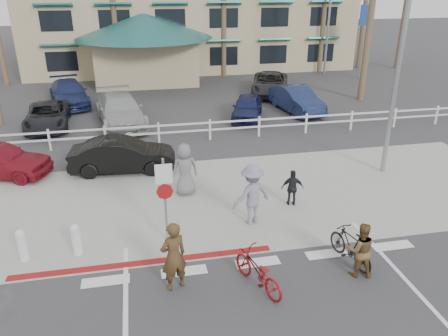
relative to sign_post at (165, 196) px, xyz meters
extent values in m
plane|color=#333335|center=(2.30, -2.20, -1.45)|extent=(140.00, 140.00, 0.00)
cube|color=#333335|center=(2.30, -4.20, -1.45)|extent=(12.00, 16.00, 0.01)
cube|color=gray|center=(2.30, 2.30, -1.44)|extent=(22.00, 7.00, 0.01)
cube|color=#333335|center=(2.30, 6.30, -1.45)|extent=(40.00, 5.00, 0.01)
cube|color=#333335|center=(2.30, 15.80, -1.45)|extent=(50.00, 16.00, 0.01)
cube|color=maroon|center=(-0.70, -1.00, -1.44)|extent=(7.00, 0.25, 0.02)
imported|color=maroon|center=(2.01, -2.57, -0.98)|extent=(1.27, 1.91, 0.95)
imported|color=#49331B|center=(0.01, -2.18, -0.53)|extent=(0.79, 0.66, 1.85)
imported|color=black|center=(4.73, -2.04, -0.96)|extent=(0.85, 1.71, 0.99)
imported|color=brown|center=(4.69, -2.59, -0.70)|extent=(0.85, 0.73, 1.51)
imported|color=gray|center=(2.66, 0.50, -0.47)|extent=(1.43, 1.09, 1.96)
imported|color=black|center=(4.31, 1.36, -0.82)|extent=(0.79, 0.46, 1.27)
imported|color=slate|center=(0.89, 2.90, -0.51)|extent=(1.00, 0.72, 1.89)
imported|color=black|center=(-1.28, 5.38, -0.78)|extent=(4.18, 1.75, 1.34)
imported|color=black|center=(-5.13, 11.84, -0.83)|extent=(2.36, 4.57, 1.23)
imported|color=#A4A5A6|center=(-1.46, 11.59, -0.68)|extent=(2.99, 5.56, 1.53)
imported|color=#161C48|center=(5.26, 11.25, -0.82)|extent=(2.62, 4.01, 1.27)
imported|color=#172146|center=(8.34, 11.97, -0.73)|extent=(2.16, 4.53, 1.43)
imported|color=navy|center=(-4.55, 16.14, -0.74)|extent=(3.04, 5.21, 1.42)
imported|color=#252629|center=(8.10, 16.29, -0.76)|extent=(3.74, 5.45, 1.39)
camera|label=1|loc=(-0.54, -11.01, 5.63)|focal=35.00mm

